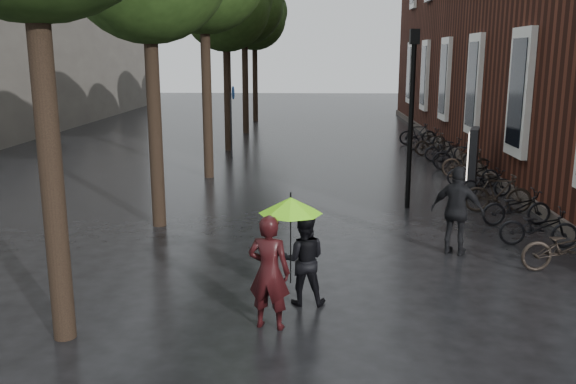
# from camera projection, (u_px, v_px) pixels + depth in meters

# --- Properties ---
(ground) EXTENTS (120.00, 120.00, 0.00)m
(ground) POSITION_uv_depth(u_px,v_px,m) (342.00, 378.00, 7.78)
(ground) COLOR black
(person_burgundy) EXTENTS (0.72, 0.55, 1.76)m
(person_burgundy) POSITION_uv_depth(u_px,v_px,m) (269.00, 272.00, 9.06)
(person_burgundy) COLOR black
(person_burgundy) RESTS_ON ground
(person_black) EXTENTS (0.74, 0.58, 1.53)m
(person_black) POSITION_uv_depth(u_px,v_px,m) (304.00, 260.00, 9.97)
(person_black) COLOR black
(person_black) RESTS_ON ground
(lime_umbrella) EXTENTS (1.00, 1.00, 1.48)m
(lime_umbrella) POSITION_uv_depth(u_px,v_px,m) (291.00, 205.00, 9.39)
(lime_umbrella) COLOR black
(lime_umbrella) RESTS_ON ground
(pedestrian_walking) EXTENTS (1.17, 0.90, 1.85)m
(pedestrian_walking) POSITION_uv_depth(u_px,v_px,m) (457.00, 211.00, 12.44)
(pedestrian_walking) COLOR black
(pedestrian_walking) RESTS_ON ground
(parked_bicycles) EXTENTS (2.14, 17.48, 1.04)m
(parked_bicycles) POSITION_uv_depth(u_px,v_px,m) (466.00, 167.00, 19.82)
(parked_bicycles) COLOR black
(parked_bicycles) RESTS_ON ground
(ad_lightbox) EXTENTS (0.28, 1.19, 1.80)m
(ad_lightbox) POSITION_uv_depth(u_px,v_px,m) (473.00, 156.00, 19.27)
(ad_lightbox) COLOR black
(ad_lightbox) RESTS_ON ground
(lamp_post) EXTENTS (0.24, 0.24, 4.69)m
(lamp_post) POSITION_uv_depth(u_px,v_px,m) (412.00, 102.00, 15.89)
(lamp_post) COLOR black
(lamp_post) RESTS_ON ground
(cycle_sign) EXTENTS (0.15, 0.52, 2.84)m
(cycle_sign) POSITION_uv_depth(u_px,v_px,m) (232.00, 110.00, 24.34)
(cycle_sign) COLOR #262628
(cycle_sign) RESTS_ON ground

